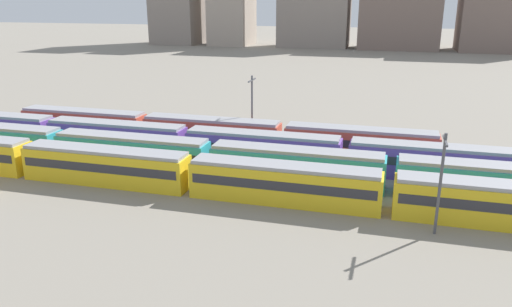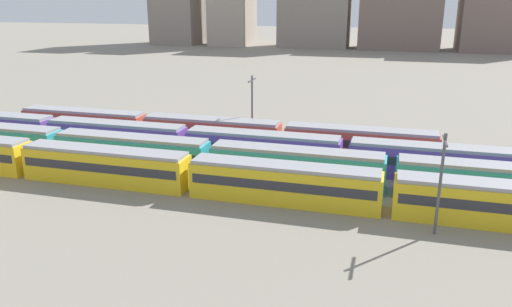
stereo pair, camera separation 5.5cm
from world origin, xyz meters
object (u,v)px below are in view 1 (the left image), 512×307
catenary_pole_1 (252,106)px  train_track_3 (212,132)px  train_track_1 (391,174)px  catenary_pole_0 (441,179)px  train_track_0 (190,174)px  train_track_2 (263,148)px

catenary_pole_1 → train_track_3: bearing=-148.4°
train_track_3 → train_track_1: bearing=-24.7°
catenary_pole_0 → train_track_0: bearing=172.0°
train_track_0 → train_track_2: same height
train_track_1 → catenary_pole_1: size_ratio=12.49×
train_track_3 → catenary_pole_0: bearing=-35.5°
train_track_2 → train_track_0: bearing=-113.9°
train_track_0 → catenary_pole_1: size_ratio=8.29×
train_track_1 → catenary_pole_0: bearing=-65.9°
train_track_3 → catenary_pole_0: size_ratio=6.55×
train_track_3 → catenary_pole_0: catenary_pole_0 is taller
train_track_2 → train_track_3: same height
train_track_1 → train_track_3: (-22.64, 10.40, -0.00)m
train_track_0 → catenary_pole_0: size_ratio=8.77×
train_track_3 → train_track_2: bearing=-32.4°
train_track_2 → catenary_pole_1: (-3.57, 8.06, 3.13)m
train_track_0 → catenary_pole_1: catenary_pole_1 is taller
train_track_1 → train_track_2: (-14.43, 5.20, 0.00)m
catenary_pole_1 → train_track_0: bearing=-93.2°
train_track_0 → train_track_2: (4.60, 10.40, 0.00)m
train_track_1 → catenary_pole_0: catenary_pole_0 is taller
catenary_pole_1 → train_track_2: bearing=-66.1°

